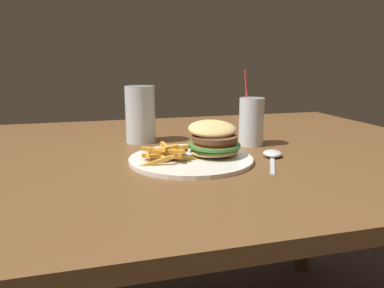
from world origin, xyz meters
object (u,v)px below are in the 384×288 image
at_px(beer_glass, 140,116).
at_px(spoon, 272,154).
at_px(juice_glass, 251,124).
at_px(meal_plate_near, 201,149).

bearing_deg(beer_glass, spoon, -42.80).
bearing_deg(spoon, juice_glass, 24.93).
distance_m(meal_plate_near, juice_glass, 0.23).
xyz_separation_m(juice_glass, spoon, (-0.01, -0.15, -0.05)).
relative_size(meal_plate_near, beer_glass, 1.81).
height_order(meal_plate_near, beer_glass, beer_glass).
height_order(meal_plate_near, juice_glass, juice_glass).
relative_size(juice_glass, spoon, 1.16).
relative_size(beer_glass, juice_glass, 0.78).
bearing_deg(beer_glass, meal_plate_near, -65.63).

